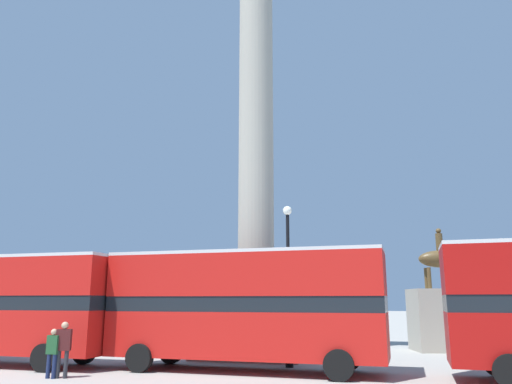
# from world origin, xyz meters

# --- Properties ---
(ground_plane) EXTENTS (200.00, 200.00, 0.00)m
(ground_plane) POSITION_xyz_m (0.00, 0.00, 0.00)
(ground_plane) COLOR #9E9B93
(monument_column) EXTENTS (4.85, 4.85, 24.00)m
(monument_column) POSITION_xyz_m (0.00, 0.00, 8.53)
(monument_column) COLOR #A39E8E
(monument_column) RESTS_ON ground_plane
(bus_b) EXTENTS (10.32, 3.07, 4.34)m
(bus_b) POSITION_xyz_m (0.89, -4.82, 2.40)
(bus_b) COLOR red
(bus_b) RESTS_ON ground_plane
(equestrian_statue) EXTENTS (3.79, 3.09, 6.30)m
(equestrian_statue) POSITION_xyz_m (8.76, 4.98, 1.84)
(equestrian_statue) COLOR #A39E8E
(equestrian_statue) RESTS_ON ground_plane
(street_lamp) EXTENTS (0.37, 0.37, 6.33)m
(street_lamp) POSITION_xyz_m (2.24, -3.29, 3.26)
(street_lamp) COLOR black
(street_lamp) RESTS_ON ground_plane
(pedestrian_near_lamp) EXTENTS (0.42, 0.21, 1.59)m
(pedestrian_near_lamp) POSITION_xyz_m (-4.86, -8.09, 0.87)
(pedestrian_near_lamp) COLOR #192347
(pedestrian_near_lamp) RESTS_ON ground_plane
(pedestrian_by_plinth) EXTENTS (0.51, 0.32, 1.82)m
(pedestrian_by_plinth) POSITION_xyz_m (-4.55, -7.97, 1.05)
(pedestrian_by_plinth) COLOR #28282D
(pedestrian_by_plinth) RESTS_ON ground_plane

